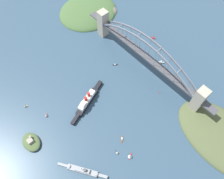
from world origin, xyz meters
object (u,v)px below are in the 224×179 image
naval_cruiser (83,170)px  small_boat_5 (25,106)px  harbor_arch_bridge (146,57)px  small_boat_2 (122,139)px  small_boat_1 (130,156)px  channel_marker_buoy (160,92)px  fort_island_mid_harbor (31,142)px  small_boat_3 (117,152)px  seaplane_second_in_formation (153,38)px  ocean_liner (87,101)px  seaplane_taxiing_near_bridge (161,62)px  small_boat_4 (46,115)px  small_boat_0 (115,65)px

naval_cruiser → small_boat_5: size_ratio=7.77×
harbor_arch_bridge → small_boat_2: harbor_arch_bridge is taller
naval_cruiser → small_boat_1: (-31.07, -64.28, 1.43)m
small_boat_2 → channel_marker_buoy: bearing=-81.0°
fort_island_mid_harbor → small_boat_3: bearing=-138.9°
harbor_arch_bridge → seaplane_second_in_formation: harbor_arch_bridge is taller
harbor_arch_bridge → small_boat_1: 170.54m
small_boat_1 → small_boat_3: size_ratio=1.45×
ocean_liner → small_boat_2: (-85.46, 0.31, -5.52)m
naval_cruiser → fort_island_mid_harbor: 91.33m
seaplane_taxiing_near_bridge → seaplane_second_in_formation: bearing=-33.0°
small_boat_2 → small_boat_3: 22.97m
ocean_liner → small_boat_1: size_ratio=8.42×
fort_island_mid_harbor → small_boat_5: size_ratio=4.03×
seaplane_taxiing_near_bridge → small_boat_3: bearing=111.5°
small_boat_4 → small_boat_2: bearing=-149.6°
naval_cruiser → fort_island_mid_harbor: bearing=20.9°
small_boat_2 → small_boat_5: (149.03, 81.78, 3.15)m
fort_island_mid_harbor → small_boat_3: (-99.48, -86.92, -1.01)m
harbor_arch_bridge → naval_cruiser: harbor_arch_bridge is taller
small_boat_5 → channel_marker_buoy: 229.37m
fort_island_mid_harbor → small_boat_2: (-88.43, -106.92, -3.40)m
ocean_liner → small_boat_2: 85.64m
small_boat_0 → ocean_liner: bearing=107.2°
fort_island_mid_harbor → small_boat_0: (24.41, -195.63, -3.38)m
small_boat_3 → small_boat_2: bearing=-61.1°
small_boat_0 → small_boat_1: size_ratio=0.86×
small_boat_5 → channel_marker_buoy: size_ratio=3.03×
naval_cruiser → small_boat_2: naval_cruiser is taller
naval_cruiser → small_boat_5: 146.12m
seaplane_second_in_formation → small_boat_1: small_boat_1 is taller
small_boat_2 → small_boat_5: size_ratio=1.15×
small_boat_0 → small_boat_5: bearing=78.0°
small_boat_0 → channel_marker_buoy: size_ratio=3.27×
ocean_liner → fort_island_mid_harbor: 107.29m
fort_island_mid_harbor → small_boat_3: size_ratio=4.66×
naval_cruiser → small_boat_4: size_ratio=8.07×
small_boat_3 → channel_marker_buoy: 128.53m
harbor_arch_bridge → fort_island_mid_harbor: size_ratio=8.69×
small_boat_2 → channel_marker_buoy: 106.80m
ocean_liner → small_boat_3: 98.67m
harbor_arch_bridge → small_boat_0: harbor_arch_bridge is taller
small_boat_3 → small_boat_5: bearing=21.1°
seaplane_taxiing_near_bridge → small_boat_2: seaplane_taxiing_near_bridge is taller
small_boat_2 → channel_marker_buoy: (16.64, -105.49, 0.37)m
small_boat_1 → fort_island_mid_harbor: bearing=39.8°
fort_island_mid_harbor → small_boat_2: bearing=-129.6°
small_boat_4 → channel_marker_buoy: small_boat_4 is taller
seaplane_second_in_formation → small_boat_1: size_ratio=0.87×
small_boat_1 → small_boat_4: bearing=21.6°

